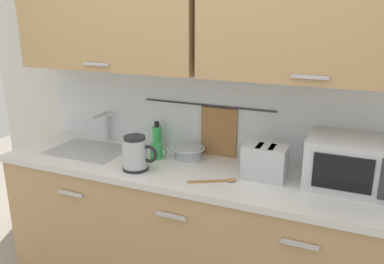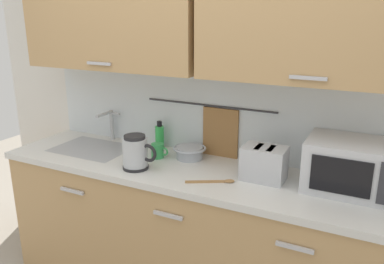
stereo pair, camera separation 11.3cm
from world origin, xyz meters
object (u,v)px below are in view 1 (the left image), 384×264
Objects in this scene: microwave at (351,163)px; mixing_bowl at (188,152)px; mug_near_sink at (157,151)px; electric_kettle at (136,153)px; toaster at (265,162)px; wooden_spoon at (218,181)px; dish_soap_bottle at (157,137)px.

microwave is 0.97m from mixing_bowl.
electric_kettle is at bearing -95.68° from mug_near_sink.
toaster reaches higher than wooden_spoon.
microwave reaches higher than toaster.
mug_near_sink is 0.20m from mixing_bowl.
toaster is (0.73, 0.19, -0.01)m from electric_kettle.
mixing_bowl is at bearing -16.25° from dish_soap_bottle.
microwave is at bearing 2.01° from mug_near_sink.
mixing_bowl is at bearing 54.75° from electric_kettle.
dish_soap_bottle reaches higher than wooden_spoon.
mug_near_sink is at bearing 158.92° from wooden_spoon.
mixing_bowl is (0.19, 0.08, -0.00)m from mug_near_sink.
microwave is 1.80× the size of toaster.
electric_kettle is at bearing -80.79° from dish_soap_bottle.
dish_soap_bottle is at bearing 166.69° from toaster.
electric_kettle is 0.38m from dish_soap_bottle.
electric_kettle is at bearing -125.25° from mixing_bowl.
mixing_bowl is 0.84× the size of wooden_spoon.
wooden_spoon is at bearing -21.08° from mug_near_sink.
microwave is 2.03× the size of electric_kettle.
microwave is 2.15× the size of mixing_bowl.
wooden_spoon is at bearing -161.00° from microwave.
mixing_bowl is 0.41m from wooden_spoon.
mixing_bowl is at bearing 138.19° from wooden_spoon.
microwave is 1.21m from electric_kettle.
microwave reaches higher than dish_soap_bottle.
electric_kettle is at bearing -165.63° from toaster.
mixing_bowl is (-0.97, 0.04, -0.09)m from microwave.
microwave reaches higher than mug_near_sink.
dish_soap_bottle is at bearing 163.75° from mixing_bowl.
dish_soap_bottle is 0.81m from toaster.
microwave is 0.45m from toaster.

